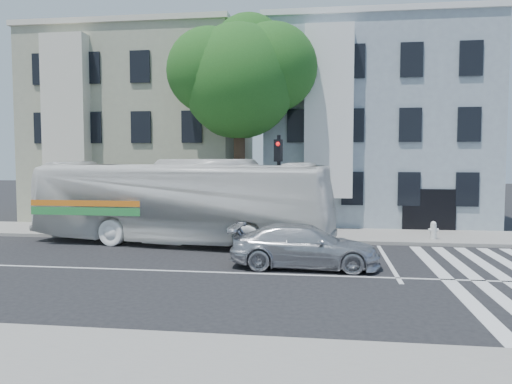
% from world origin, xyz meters
% --- Properties ---
extents(ground, '(120.00, 120.00, 0.00)m').
position_xyz_m(ground, '(0.00, 0.00, 0.00)').
color(ground, black).
rests_on(ground, ground).
extents(sidewalk_far, '(80.00, 4.00, 0.15)m').
position_xyz_m(sidewalk_far, '(0.00, 8.00, 0.07)').
color(sidewalk_far, gray).
rests_on(sidewalk_far, ground).
extents(sidewalk_near, '(80.00, 4.00, 0.15)m').
position_xyz_m(sidewalk_near, '(0.00, -8.00, 0.07)').
color(sidewalk_near, gray).
rests_on(sidewalk_near, ground).
extents(building_left, '(12.00, 10.00, 11.00)m').
position_xyz_m(building_left, '(-7.00, 15.00, 5.50)').
color(building_left, gray).
rests_on(building_left, ground).
extents(building_right, '(12.00, 10.00, 11.00)m').
position_xyz_m(building_right, '(7.00, 15.00, 5.50)').
color(building_right, gray).
rests_on(building_right, ground).
extents(street_tree, '(7.30, 5.90, 11.10)m').
position_xyz_m(street_tree, '(0.06, 8.74, 7.83)').
color(street_tree, '#2D2116').
rests_on(street_tree, ground).
extents(bus, '(5.08, 13.64, 3.71)m').
position_xyz_m(bus, '(-2.06, 5.20, 1.86)').
color(bus, white).
rests_on(bus, ground).
extents(sedan, '(2.17, 5.14, 1.48)m').
position_xyz_m(sedan, '(3.52, 1.16, 0.74)').
color(sedan, silver).
rests_on(sedan, ground).
extents(hedge, '(8.51, 0.92, 0.70)m').
position_xyz_m(hedge, '(-4.28, 6.34, 0.50)').
color(hedge, '#265A1D').
rests_on(hedge, sidewalk_far).
extents(traffic_signal, '(0.48, 0.55, 4.76)m').
position_xyz_m(traffic_signal, '(2.18, 5.94, 3.08)').
color(traffic_signal, black).
rests_on(traffic_signal, ground).
extents(fire_hydrant, '(0.46, 0.26, 0.81)m').
position_xyz_m(fire_hydrant, '(9.00, 6.94, 0.56)').
color(fire_hydrant, silver).
rests_on(fire_hydrant, sidewalk_far).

